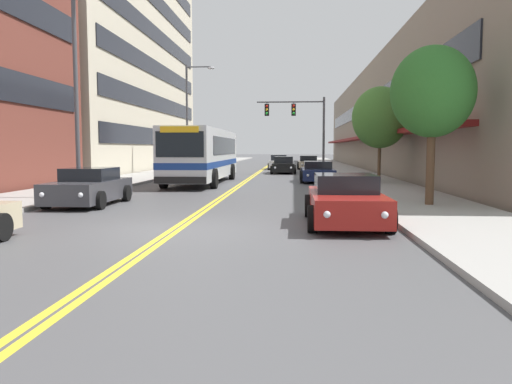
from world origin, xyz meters
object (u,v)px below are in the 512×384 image
(street_tree_right_mid, at_px, (380,118))
(car_white_moving_second, at_px, (279,163))
(car_black_moving_lead, at_px, (284,165))
(traffic_signal_mast, at_px, (300,120))
(street_lamp_left_near, at_px, (84,75))
(city_bus, at_px, (203,153))
(street_tree_right_near, at_px, (433,92))
(car_red_parked_right_foreground, at_px, (345,201))
(car_champagne_parked_right_far, at_px, (308,163))
(street_lamp_left_far, at_px, (191,110))
(car_navy_parked_right_mid, at_px, (318,172))
(car_dark_grey_parked_left_near, at_px, (89,188))

(street_tree_right_mid, bearing_deg, car_white_moving_second, 107.23)
(car_black_moving_lead, bearing_deg, car_white_moving_second, 94.45)
(traffic_signal_mast, xyz_separation_m, street_lamp_left_near, (-8.35, -20.44, 0.52))
(city_bus, relative_size, street_lamp_left_near, 1.49)
(street_tree_right_near, bearing_deg, street_tree_right_mid, 88.80)
(city_bus, height_order, car_red_parked_right_foreground, city_bus)
(car_champagne_parked_right_far, bearing_deg, car_red_parked_right_foreground, -90.13)
(car_red_parked_right_foreground, distance_m, street_lamp_left_far, 27.00)
(car_red_parked_right_foreground, relative_size, car_navy_parked_right_mid, 0.96)
(car_dark_grey_parked_left_near, bearing_deg, car_navy_parked_right_mid, 56.08)
(car_black_moving_lead, bearing_deg, street_lamp_left_near, -108.10)
(car_black_moving_lead, relative_size, street_lamp_left_near, 0.62)
(car_navy_parked_right_mid, distance_m, street_lamp_left_far, 13.22)
(car_navy_parked_right_mid, height_order, car_white_moving_second, car_white_moving_second)
(car_black_moving_lead, relative_size, car_white_moving_second, 1.05)
(street_lamp_left_far, bearing_deg, street_lamp_left_near, -89.90)
(street_lamp_left_far, height_order, street_tree_right_mid, street_lamp_left_far)
(street_tree_right_near, bearing_deg, city_bus, 129.84)
(street_lamp_left_near, bearing_deg, city_bus, 75.10)
(car_champagne_parked_right_far, height_order, car_white_moving_second, car_white_moving_second)
(city_bus, distance_m, street_lamp_left_near, 10.81)
(car_navy_parked_right_mid, xyz_separation_m, car_champagne_parked_right_far, (-0.01, 18.92, 0.02))
(car_champagne_parked_right_far, relative_size, traffic_signal_mast, 0.81)
(car_navy_parked_right_mid, bearing_deg, street_tree_right_mid, -27.86)
(car_red_parked_right_foreground, xyz_separation_m, street_tree_right_near, (3.15, 3.70, 3.20))
(car_champagne_parked_right_far, distance_m, traffic_signal_mast, 10.58)
(city_bus, relative_size, car_champagne_parked_right_far, 2.46)
(car_navy_parked_right_mid, relative_size, street_lamp_left_far, 0.57)
(car_navy_parked_right_mid, bearing_deg, street_lamp_left_near, -129.16)
(street_tree_right_mid, bearing_deg, traffic_signal_mast, 111.62)
(car_black_moving_lead, xyz_separation_m, street_tree_right_near, (5.30, -23.25, 3.20))
(city_bus, height_order, traffic_signal_mast, traffic_signal_mast)
(car_black_moving_lead, xyz_separation_m, traffic_signal_mast, (1.27, -1.22, 3.57))
(city_bus, height_order, street_lamp_left_near, street_lamp_left_near)
(car_red_parked_right_foreground, height_order, street_tree_right_near, street_tree_right_near)
(car_navy_parked_right_mid, height_order, street_tree_right_mid, street_tree_right_mid)
(street_tree_right_near, bearing_deg, car_champagne_parked_right_far, 95.49)
(car_dark_grey_parked_left_near, height_order, street_tree_right_mid, street_tree_right_mid)
(street_tree_right_mid, bearing_deg, city_bus, 177.94)
(city_bus, distance_m, car_black_moving_lead, 12.47)
(city_bus, relative_size, car_red_parked_right_foreground, 2.63)
(car_dark_grey_parked_left_near, height_order, car_navy_parked_right_mid, car_dark_grey_parked_left_near)
(car_red_parked_right_foreground, bearing_deg, car_dark_grey_parked_left_near, 155.74)
(car_white_moving_second, relative_size, street_lamp_left_near, 0.59)
(car_black_moving_lead, height_order, street_lamp_left_near, street_lamp_left_near)
(car_dark_grey_parked_left_near, relative_size, car_white_moving_second, 0.92)
(car_champagne_parked_right_far, bearing_deg, street_tree_right_near, -84.51)
(street_tree_right_near, bearing_deg, car_navy_parked_right_mid, 103.26)
(city_bus, xyz_separation_m, street_lamp_left_near, (-2.67, -10.04, 2.99))
(car_dark_grey_parked_left_near, xyz_separation_m, street_lamp_left_near, (-0.66, 1.42, 4.11))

